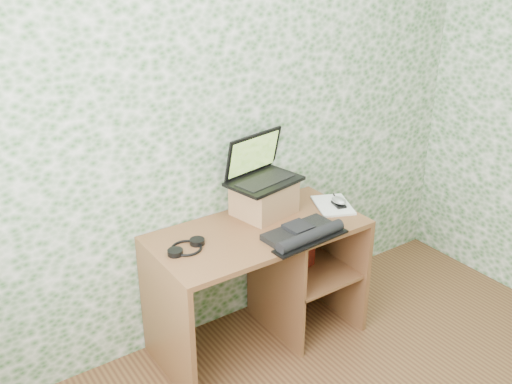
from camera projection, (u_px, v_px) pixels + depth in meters
wall_back at (227, 119)px, 3.14m from camera, size 3.50×0.00×3.50m
desk at (266, 264)px, 3.30m from camera, size 1.20×0.60×0.75m
riser at (264, 198)px, 3.27m from camera, size 0.36×0.32×0.19m
laptop at (260, 170)px, 3.24m from camera, size 0.45×0.36×0.27m
keyboard at (304, 234)px, 3.04m from camera, size 0.47×0.27×0.07m
headphones at (186, 247)px, 2.93m from camera, size 0.22×0.20×0.03m
notepad at (333, 205)px, 3.39m from camera, size 0.29×0.34×0.01m
mouse at (339, 202)px, 3.37m from camera, size 0.10×0.12×0.04m
pen at (337, 199)px, 3.45m from camera, size 0.07×0.13×0.01m
red_box at (296, 246)px, 3.35m from camera, size 0.29×0.15×0.33m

